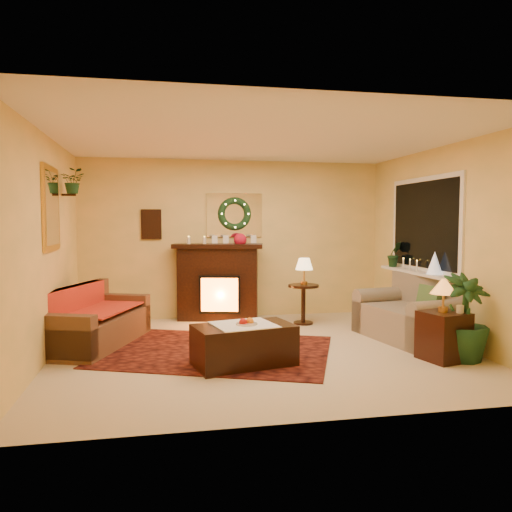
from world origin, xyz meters
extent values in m
plane|color=beige|center=(0.00, 0.00, 0.00)|extent=(5.00, 5.00, 0.00)
plane|color=white|center=(0.00, 0.00, 2.60)|extent=(5.00, 5.00, 0.00)
plane|color=#EFD88C|center=(0.00, 2.25, 1.30)|extent=(5.00, 5.00, 0.00)
plane|color=#EFD88C|center=(0.00, -2.25, 1.30)|extent=(5.00, 5.00, 0.00)
plane|color=#EFD88C|center=(-2.50, 0.00, 1.30)|extent=(4.50, 4.50, 0.00)
plane|color=#EFD88C|center=(2.50, 0.00, 1.30)|extent=(4.50, 4.50, 0.00)
cube|color=#700B08|center=(-0.54, 0.04, 0.01)|extent=(3.24, 2.86, 0.01)
cube|color=brown|center=(-2.04, 0.65, 0.43)|extent=(1.35, 1.93, 0.76)
cube|color=red|center=(-2.06, 0.80, 0.46)|extent=(0.87, 1.41, 0.02)
cube|color=black|center=(-0.30, 2.04, 0.55)|extent=(1.33, 0.67, 1.17)
sphere|color=red|center=(0.06, 2.01, 1.30)|extent=(0.21, 0.21, 0.21)
cylinder|color=silver|center=(-0.77, 2.02, 1.26)|extent=(0.06, 0.06, 0.17)
cylinder|color=beige|center=(-0.52, 2.03, 1.26)|extent=(0.06, 0.06, 0.17)
cube|color=white|center=(0.00, 2.23, 1.70)|extent=(0.92, 0.02, 0.72)
torus|color=#194719|center=(0.00, 2.19, 1.72)|extent=(0.55, 0.11, 0.55)
cube|color=#381E11|center=(-1.35, 2.23, 1.55)|extent=(0.32, 0.03, 0.48)
cube|color=gold|center=(-2.48, 0.30, 1.75)|extent=(0.03, 0.84, 1.00)
imported|color=#194719|center=(-2.34, 1.05, 1.97)|extent=(0.33, 0.28, 0.36)
cube|color=tan|center=(2.06, 0.18, 0.42)|extent=(1.09, 1.60, 0.85)
cube|color=white|center=(2.48, 0.55, 1.55)|extent=(0.03, 1.86, 1.36)
cube|color=black|center=(2.47, 0.55, 1.55)|extent=(0.02, 1.70, 1.22)
cube|color=white|center=(2.38, 0.55, 0.87)|extent=(0.22, 1.86, 0.04)
cone|color=white|center=(2.39, 0.10, 1.04)|extent=(0.21, 0.21, 0.31)
imported|color=black|center=(2.36, 1.22, 1.08)|extent=(0.28, 0.23, 0.51)
cylinder|color=#471C0F|center=(0.96, 1.44, 0.32)|extent=(0.60, 0.60, 0.62)
cone|color=#FFD792|center=(0.98, 1.45, 0.88)|extent=(0.27, 0.27, 0.42)
cube|color=#452612|center=(1.97, -0.83, 0.27)|extent=(0.55, 0.55, 0.56)
cone|color=orange|center=(1.96, -0.82, 0.74)|extent=(0.30, 0.30, 0.44)
cube|color=#452D1B|center=(-0.32, -0.60, 0.21)|extent=(1.18, 0.81, 0.45)
cylinder|color=beige|center=(-0.29, -0.63, 0.45)|extent=(0.24, 0.24, 0.06)
imported|color=black|center=(2.18, -0.88, 0.45)|extent=(1.87, 1.87, 2.99)
camera|label=1|loc=(-1.23, -5.97, 1.60)|focal=35.00mm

